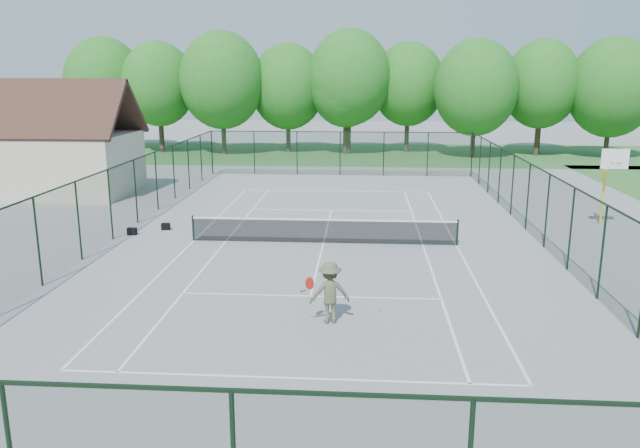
{
  "coord_description": "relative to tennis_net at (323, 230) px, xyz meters",
  "views": [
    {
      "loc": [
        1.61,
        -25.01,
        6.86
      ],
      "look_at": [
        0.0,
        -2.0,
        1.3
      ],
      "focal_mm": 35.0,
      "sensor_mm": 36.0,
      "label": 1
    }
  ],
  "objects": [
    {
      "name": "ground",
      "position": [
        0.0,
        0.0,
        -0.58
      ],
      "size": [
        140.0,
        140.0,
        0.0
      ],
      "primitive_type": "plane",
      "color": "gray",
      "rests_on": "ground"
    },
    {
      "name": "grass_far",
      "position": [
        0.0,
        30.0,
        -0.57
      ],
      "size": [
        80.0,
        16.0,
        0.01
      ],
      "primitive_type": "cube",
      "color": "#3B7635",
      "rests_on": "ground"
    },
    {
      "name": "court_lines",
      "position": [
        0.0,
        0.0,
        -0.57
      ],
      "size": [
        11.05,
        23.85,
        0.01
      ],
      "color": "white",
      "rests_on": "ground"
    },
    {
      "name": "tennis_net",
      "position": [
        0.0,
        0.0,
        0.0
      ],
      "size": [
        11.08,
        0.08,
        1.1
      ],
      "color": "black",
      "rests_on": "ground"
    },
    {
      "name": "fence_enclosure",
      "position": [
        0.0,
        0.0,
        0.98
      ],
      "size": [
        18.05,
        36.05,
        3.02
      ],
      "color": "#15331D",
      "rests_on": "ground"
    },
    {
      "name": "utility_building",
      "position": [
        -16.0,
        10.0,
        2.54
      ],
      "size": [
        8.6,
        6.27,
        6.63
      ],
      "color": "beige",
      "rests_on": "ground"
    },
    {
      "name": "tree_line_far",
      "position": [
        0.0,
        30.0,
        5.42
      ],
      "size": [
        39.4,
        6.4,
        9.7
      ],
      "color": "#423222",
      "rests_on": "ground"
    },
    {
      "name": "basketball_goal",
      "position": [
        12.74,
        3.73,
        1.99
      ],
      "size": [
        1.2,
        1.43,
        3.65
      ],
      "color": "yellow",
      "rests_on": "ground"
    },
    {
      "name": "sports_bag_a",
      "position": [
        -8.45,
        0.78,
        -0.42
      ],
      "size": [
        0.39,
        0.24,
        0.31
      ],
      "primitive_type": "cube",
      "rotation": [
        0.0,
        0.0,
        0.0
      ],
      "color": "black",
      "rests_on": "ground"
    },
    {
      "name": "sports_bag_b",
      "position": [
        -7.26,
        1.79,
        -0.42
      ],
      "size": [
        0.42,
        0.3,
        0.3
      ],
      "primitive_type": "cube",
      "rotation": [
        0.0,
        0.0,
        0.16
      ],
      "color": "black",
      "rests_on": "ground"
    },
    {
      "name": "tennis_player",
      "position": [
        0.73,
        -8.46,
        0.31
      ],
      "size": [
        2.24,
        0.94,
        1.77
      ],
      "color": "#55593D",
      "rests_on": "ground"
    }
  ]
}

